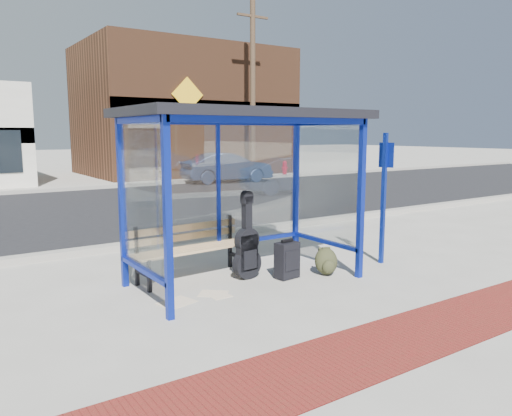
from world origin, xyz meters
TOP-DOWN VIEW (x-y plane):
  - ground at (0.00, 0.00)m, footprint 120.00×120.00m
  - brick_paver_strip at (0.00, -2.60)m, footprint 60.00×1.00m
  - curb_near at (0.00, 2.90)m, footprint 60.00×0.25m
  - street_asphalt at (0.00, 8.00)m, footprint 60.00×10.00m
  - curb_far at (0.00, 13.10)m, footprint 60.00×0.25m
  - far_sidewalk at (0.00, 15.00)m, footprint 60.00×4.00m
  - bus_shelter at (0.00, 0.07)m, footprint 3.30×1.80m
  - storefront_brown at (8.00, 18.49)m, footprint 10.00×7.08m
  - tree_right at (12.50, 22.00)m, footprint 3.60×3.60m
  - utility_pole_east at (9.00, 13.40)m, footprint 1.60×0.24m
  - bench at (-0.56, 0.61)m, footprint 1.79×0.54m
  - guitar_bag at (0.10, 0.11)m, footprint 0.45×0.17m
  - suitcase at (0.59, -0.20)m, footprint 0.36×0.25m
  - backpack at (1.19, -0.38)m, footprint 0.41×0.40m
  - sign_post at (2.41, -0.36)m, footprint 0.11×0.26m
  - newspaper_a at (-1.20, -0.28)m, footprint 0.50×0.44m
  - newspaper_b at (-0.62, -0.31)m, footprint 0.26×0.33m
  - newspaper_c at (-0.65, -0.23)m, footprint 0.47×0.46m
  - parked_car at (7.14, 12.59)m, footprint 3.94×1.71m
  - fire_hydrant at (10.98, 13.58)m, footprint 0.34×0.22m

SIDE VIEW (x-z plane):
  - ground at x=0.00m, z-range 0.00..0.00m
  - street_asphalt at x=0.00m, z-range 0.00..0.00m
  - newspaper_b at x=-0.62m, z-range 0.00..0.01m
  - newspaper_c at x=-0.65m, z-range 0.00..0.01m
  - newspaper_a at x=-1.20m, z-range 0.00..0.01m
  - far_sidewalk at x=0.00m, z-range 0.00..0.01m
  - brick_paver_strip at x=0.00m, z-range 0.00..0.01m
  - curb_near at x=0.00m, z-range 0.00..0.12m
  - curb_far at x=0.00m, z-range 0.00..0.12m
  - backpack at x=1.19m, z-range -0.01..0.40m
  - suitcase at x=0.59m, z-range -0.02..0.56m
  - fire_hydrant at x=10.98m, z-range 0.03..0.78m
  - guitar_bag at x=0.10m, z-range -0.16..1.05m
  - bench at x=-0.56m, z-range 0.06..0.89m
  - parked_car at x=7.14m, z-range 0.00..1.26m
  - sign_post at x=2.41m, z-range 0.13..2.24m
  - bus_shelter at x=0.00m, z-range 0.86..3.28m
  - storefront_brown at x=8.00m, z-range 0.00..6.40m
  - utility_pole_east at x=9.00m, z-range 0.11..8.11m
  - tree_right at x=12.50m, z-range 1.94..8.97m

